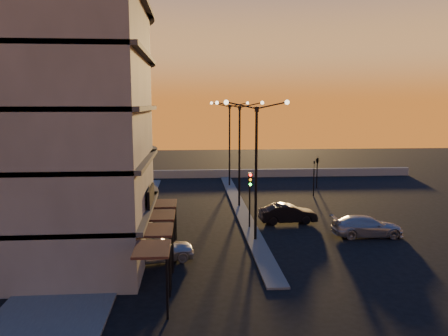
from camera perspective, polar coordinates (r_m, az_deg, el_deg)
The scene contains 14 objects.
ground at distance 30.25m, azimuth 4.11°, elevation -9.44°, with size 120.00×120.00×0.00m, color black.
sidewalk_west at distance 34.31m, azimuth -14.70°, elevation -7.43°, with size 5.00×40.00×0.12m, color #52524F.
median at distance 39.79m, azimuth 1.99°, elevation -4.98°, with size 1.20×36.00×0.12m, color #52524F.
parapet at distance 55.54m, azimuth 2.23°, elevation -0.70°, with size 44.00×0.50×1.00m, color gray.
building at distance 30.23m, azimuth -23.64°, elevation 12.75°, with size 14.35×17.08×25.00m.
streetlamp_near at distance 29.03m, azimuth 4.22°, elevation 1.13°, with size 4.32×0.32×9.51m.
streetlamp_mid at distance 38.89m, azimuth 2.03°, elevation 2.98°, with size 4.32×0.32×9.51m.
streetlamp_far at distance 48.81m, azimuth 0.73°, elevation 4.08°, with size 4.32×0.32×9.51m.
traffic_light_main at distance 32.28m, azimuth 3.42°, elevation -3.00°, with size 0.28×0.44×4.25m.
signal_east_a at distance 44.83m, azimuth 11.65°, elevation -1.20°, with size 0.13×0.16×3.60m.
signal_east_b at distance 48.88m, azimuth 12.10°, elevation 0.96°, with size 0.42×1.99×3.60m.
car_hatchback at distance 26.49m, azimuth -9.01°, elevation -10.36°, with size 1.85×4.59×1.56m, color #A2A4A9.
car_sedan at distance 34.70m, azimuth 8.33°, elevation -5.91°, with size 1.56×4.47×1.47m, color black.
car_wagon at distance 32.57m, azimuth 18.18°, elevation -7.23°, with size 2.01×4.95×1.44m, color #9EA0A6.
Camera 1 is at (-4.31, -28.48, 9.23)m, focal length 35.00 mm.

